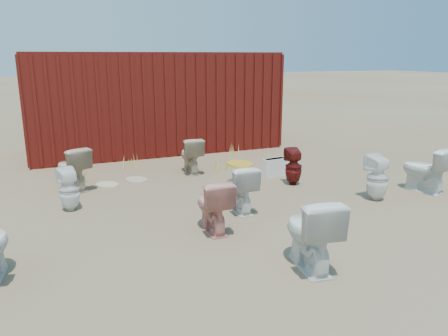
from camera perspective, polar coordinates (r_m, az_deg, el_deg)
name	(u,v)px	position (r m, az deg, el deg)	size (l,w,h in m)	color
ground	(239,212)	(6.73, 1.98, -5.72)	(100.00, 100.00, 0.00)	brown
shipping_container	(154,101)	(11.31, -9.15, 8.60)	(6.00, 2.40, 2.40)	#53120D
toilet_front_pink	(213,205)	(5.91, -1.46, -4.84)	(0.41, 0.73, 0.74)	#DA887E
toilet_front_c	(310,232)	(4.99, 11.22, -8.20)	(0.48, 0.84, 0.85)	silver
toilet_front_maroon	(294,167)	(8.13, 9.07, 0.17)	(0.31, 0.31, 0.68)	#5E1210
toilet_front_e	(425,169)	(8.38, 24.73, -0.17)	(0.44, 0.78, 0.79)	white
toilet_back_a	(69,189)	(7.09, -19.58, -2.66)	(0.30, 0.31, 0.67)	white
toilet_back_beige_left	(72,168)	(8.17, -19.23, -0.04)	(0.44, 0.77, 0.78)	tan
toilet_back_beige_right	(191,155)	(8.88, -4.36, 1.71)	(0.41, 0.72, 0.73)	#BFAD8C
toilet_back_yellowlid	(239,188)	(6.66, 2.04, -2.62)	(0.41, 0.72, 0.73)	white
toilet_back_e	(378,178)	(7.59, 19.42, -1.20)	(0.34, 0.35, 0.77)	white
yellow_lid	(240,164)	(6.56, 2.07, 0.55)	(0.37, 0.47, 0.03)	gold
loose_tank	(275,167)	(8.73, 6.62, 0.13)	(0.50, 0.20, 0.35)	white
loose_lid_near	(137,180)	(8.54, -11.35, -1.52)	(0.38, 0.49, 0.02)	tan
loose_lid_far	(107,185)	(8.35, -14.99, -2.11)	(0.36, 0.47, 0.02)	beige
weed_clump_a	(85,175)	(8.67, -17.75, -0.84)	(0.36, 0.36, 0.28)	gold
weed_clump_b	(222,164)	(9.02, -0.26, 0.58)	(0.32, 0.32, 0.32)	gold
weed_clump_c	(266,157)	(9.59, 5.55, 1.38)	(0.36, 0.36, 0.32)	gold
weed_clump_d	(130,163)	(9.36, -12.14, 0.71)	(0.30, 0.30, 0.29)	gold
weed_clump_e	(234,150)	(10.35, 1.30, 2.35)	(0.34, 0.34, 0.30)	gold
weed_clump_f	(386,183)	(8.28, 20.34, -1.81)	(0.28, 0.28, 0.26)	gold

